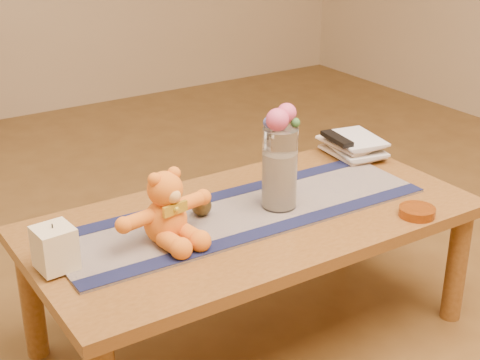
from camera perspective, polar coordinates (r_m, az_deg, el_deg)
floor at (r=2.45m, az=1.00°, el=-12.27°), size 5.50×5.50×0.00m
coffee_table_top at (r=2.23m, az=1.08°, el=-3.26°), size 1.40×0.70×0.04m
table_leg_fr at (r=2.54m, az=17.00°, el=-6.60°), size 0.07×0.07×0.41m
table_leg_bl at (r=2.34m, az=-16.39°, el=-9.20°), size 0.07×0.07×0.41m
table_leg_br at (r=2.89m, az=8.40°, el=-1.94°), size 0.07×0.07×0.41m
persian_runner at (r=2.22m, az=0.33°, el=-2.67°), size 1.21×0.37×0.01m
runner_border_near at (r=2.11m, az=2.42°, el=-4.02°), size 1.20×0.08×0.00m
runner_border_far at (r=2.33m, az=-1.57°, el=-1.22°), size 1.20×0.08×0.00m
teddy_bear at (r=2.03m, az=-6.05°, el=-2.15°), size 0.33×0.29×0.20m
pillar_candle at (r=1.95m, az=-14.64°, el=-5.29°), size 0.11×0.11×0.12m
candle_wick at (r=1.92m, az=-14.84°, el=-3.59°), size 0.00×0.00×0.01m
glass_vase at (r=2.21m, az=3.20°, el=0.95°), size 0.11×0.11×0.26m
potpourri_fill at (r=2.22m, az=3.18°, el=0.02°), size 0.09×0.09×0.18m
rose_left at (r=2.13m, az=3.02°, el=4.85°), size 0.07×0.07×0.07m
rose_right at (r=2.17m, az=3.77°, el=5.41°), size 0.06×0.06×0.06m
blue_flower_back at (r=2.19m, az=2.97°, el=5.13°), size 0.04×0.04×0.04m
blue_flower_side at (r=2.15m, az=2.33°, el=4.64°), size 0.04×0.04×0.04m
leaf_sprig at (r=2.16m, az=4.46°, el=4.62°), size 0.03×0.03×0.03m
bronze_ball at (r=2.19m, az=-3.12°, el=-2.07°), size 0.08×0.08×0.06m
book_bottom at (r=2.67m, az=7.58°, el=1.88°), size 0.18×0.24×0.02m
book_lower at (r=2.66m, az=7.74°, el=2.24°), size 0.21×0.25×0.02m
book_upper at (r=2.65m, az=7.48°, el=2.64°), size 0.17×0.23×0.02m
book_top at (r=2.65m, az=7.74°, el=3.02°), size 0.20×0.25×0.02m
tv_remote at (r=2.63m, az=7.78°, el=3.31°), size 0.07×0.16×0.02m
amber_dish at (r=2.27m, az=14.03°, el=-2.49°), size 0.15×0.15×0.03m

